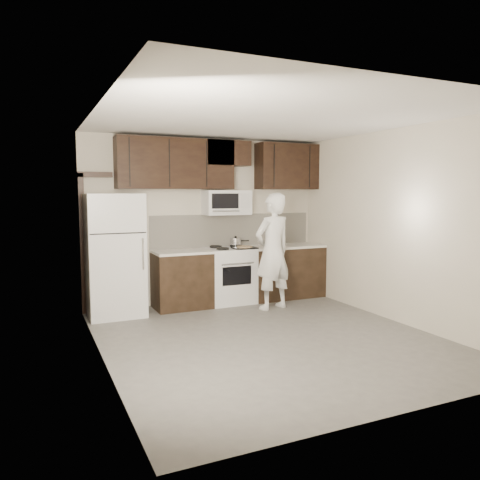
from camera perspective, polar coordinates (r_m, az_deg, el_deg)
floor at (r=6.00m, az=3.46°, el=-11.81°), size 4.50×4.50×0.00m
back_wall at (r=7.79m, az=-4.24°, el=2.38°), size 4.00×0.00×4.00m
ceiling at (r=5.79m, az=3.63°, el=14.59°), size 4.50×4.50×0.00m
counter_run at (r=7.84m, az=0.74°, el=-4.17°), size 2.95×0.64×0.91m
stove at (r=7.72m, az=-1.29°, el=-4.30°), size 0.76×0.66×0.94m
backsplash at (r=7.98m, az=-0.83°, el=1.25°), size 2.90×0.02×0.54m
upper_cabinets at (r=7.70m, az=-2.37°, el=9.28°), size 3.48×0.35×0.78m
microwave at (r=7.71m, az=-1.66°, el=4.58°), size 0.76×0.42×0.40m
refrigerator at (r=7.09m, az=-15.03°, el=-1.80°), size 0.80×0.76×1.80m
door_trim at (r=7.32m, az=-18.37°, el=1.07°), size 0.50×0.08×2.12m
saucepan at (r=7.85m, az=-0.52°, el=-0.27°), size 0.33×0.19×0.18m
baking_tray at (r=7.58m, az=0.56°, el=-0.97°), size 0.38×0.28×0.02m
pizza at (r=7.57m, az=0.56°, el=-0.83°), size 0.26×0.26×0.02m
person at (r=7.27m, az=4.01°, el=-1.40°), size 0.74×0.57×1.81m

